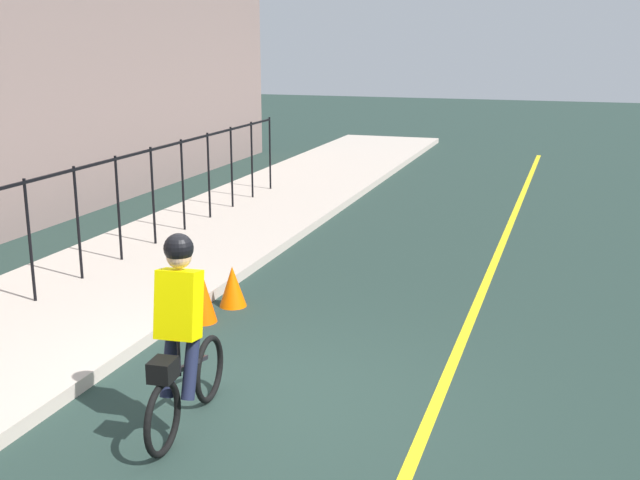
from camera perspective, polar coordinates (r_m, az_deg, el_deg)
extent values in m
plane|color=#21342E|center=(7.83, -4.12, -11.68)|extent=(80.00, 80.00, 0.00)
cube|color=yellow|center=(7.42, 7.70, -13.30)|extent=(36.00, 0.12, 0.01)
cylinder|color=black|center=(10.61, -20.31, -0.05)|extent=(0.04, 0.04, 1.60)
cylinder|color=black|center=(11.40, -17.16, 1.17)|extent=(0.04, 0.04, 1.60)
cylinder|color=black|center=(12.23, -14.42, 2.23)|extent=(0.04, 0.04, 1.60)
cylinder|color=black|center=(13.08, -12.02, 3.15)|extent=(0.04, 0.04, 1.60)
cylinder|color=black|center=(13.96, -9.92, 3.95)|extent=(0.04, 0.04, 1.60)
cylinder|color=black|center=(14.85, -8.07, 4.65)|extent=(0.04, 0.04, 1.60)
cylinder|color=black|center=(15.76, -6.43, 5.27)|extent=(0.04, 0.04, 1.60)
cylinder|color=black|center=(16.69, -4.96, 5.81)|extent=(0.04, 0.04, 1.60)
cylinder|color=black|center=(17.62, -3.65, 6.30)|extent=(0.04, 0.04, 1.60)
torus|color=black|center=(7.79, -8.05, -9.25)|extent=(0.66, 0.11, 0.66)
torus|color=black|center=(6.93, -11.33, -12.57)|extent=(0.66, 0.11, 0.66)
cube|color=black|center=(7.25, -9.67, -9.03)|extent=(0.93, 0.11, 0.24)
cylinder|color=black|center=(7.07, -10.20, -8.38)|extent=(0.03, 0.03, 0.35)
cube|color=#EDD900|center=(6.94, -10.21, -4.60)|extent=(0.37, 0.39, 0.63)
sphere|color=tan|center=(6.86, -10.20, -1.16)|extent=(0.22, 0.22, 0.22)
sphere|color=black|center=(6.84, -10.22, -0.59)|extent=(0.26, 0.26, 0.26)
cylinder|color=#191E38|center=(7.15, -10.83, -8.56)|extent=(0.34, 0.15, 0.65)
cylinder|color=#191E38|center=(7.07, -9.34, -8.75)|extent=(0.34, 0.15, 0.65)
cube|color=black|center=(6.79, -11.33, -9.23)|extent=(0.25, 0.22, 0.18)
cone|color=#F05F01|center=(10.41, -6.36, -3.35)|extent=(0.36, 0.36, 0.55)
cone|color=#FD5101|center=(9.88, -8.56, -4.02)|extent=(0.36, 0.36, 0.68)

